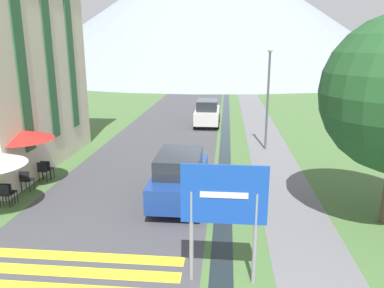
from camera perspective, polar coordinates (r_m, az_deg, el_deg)
ground_plane at (r=24.91m, az=2.37°, el=2.02°), size 160.00×160.00×0.00m
road at (r=34.90m, az=-0.88°, el=5.75°), size 6.40×60.00×0.01m
footpath at (r=34.78m, az=9.21°, el=5.53°), size 2.20×60.00×0.01m
drainage_channel at (r=34.70m, az=5.24°, el=5.63°), size 0.60×60.00×0.00m
crosswalk_marking at (r=10.36m, az=-17.59°, el=-18.08°), size 5.44×1.84×0.01m
mountain_distant at (r=83.59m, az=2.68°, el=20.10°), size 80.20×80.20×26.41m
road_sign at (r=8.67m, az=4.86°, el=-9.31°), size 1.98×0.11×2.96m
parked_car_near at (r=13.66m, az=-1.85°, el=-4.89°), size 1.89×4.36×1.82m
parked_car_far at (r=26.48m, az=2.35°, el=4.80°), size 1.74×4.04×1.82m
cafe_chair_middle at (r=15.88m, az=-23.98°, el=-4.87°), size 0.40×0.40×0.85m
cafe_chair_far_left at (r=16.76m, az=-21.71°, el=-3.63°), size 0.40×0.40×0.85m
cafe_chair_far_right at (r=16.89m, az=-21.27°, el=-3.45°), size 0.40×0.40×0.85m
cafe_chair_near_right at (r=14.81m, az=-26.24°, el=-6.52°), size 0.40×0.40×0.85m
cafe_chair_near_left at (r=14.73m, az=-26.59°, el=-6.68°), size 0.40×0.40×0.85m
cafe_umbrella_middle_red at (r=15.98m, az=-24.62°, el=1.29°), size 2.49×2.49×2.34m
streetlamp at (r=20.31m, az=11.53°, el=7.98°), size 0.28×0.28×5.42m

